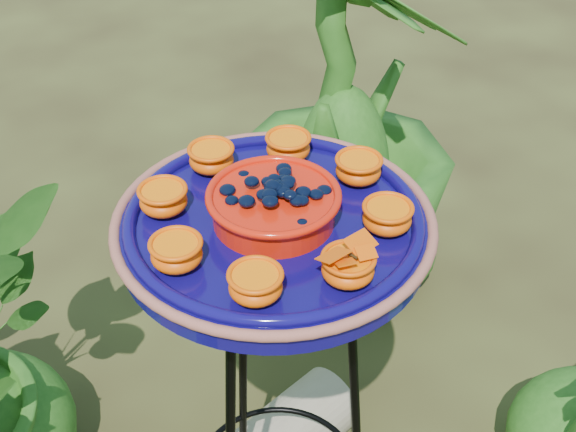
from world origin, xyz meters
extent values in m
torus|color=black|center=(0.03, -0.08, 0.93)|extent=(0.30, 0.30, 0.02)
cylinder|color=black|center=(0.05, 0.07, 0.47)|extent=(0.03, 0.09, 0.93)
cylinder|color=#0C064F|center=(0.03, -0.08, 0.97)|extent=(0.53, 0.53, 0.04)
torus|color=#AB5B4D|center=(0.03, -0.08, 0.99)|extent=(0.50, 0.50, 0.02)
torus|color=#0C064F|center=(0.03, -0.08, 0.99)|extent=(0.46, 0.46, 0.02)
cylinder|color=red|center=(0.03, -0.08, 1.01)|extent=(0.21, 0.21, 0.05)
torus|color=red|center=(0.03, -0.08, 1.04)|extent=(0.21, 0.21, 0.01)
ellipsoid|color=black|center=(0.03, -0.08, 1.04)|extent=(0.17, 0.17, 0.03)
ellipsoid|color=#FF7302|center=(0.20, -0.08, 1.01)|extent=(0.07, 0.07, 0.04)
cylinder|color=#FF6A05|center=(0.20, -0.08, 1.03)|extent=(0.07, 0.07, 0.01)
ellipsoid|color=#FF7302|center=(0.14, 0.04, 1.01)|extent=(0.07, 0.07, 0.04)
cylinder|color=#FF6A05|center=(0.14, 0.04, 1.03)|extent=(0.07, 0.07, 0.01)
ellipsoid|color=#FF7302|center=(0.02, 0.09, 1.01)|extent=(0.07, 0.07, 0.04)
cylinder|color=#FF6A05|center=(0.02, 0.09, 1.03)|extent=(0.07, 0.07, 0.01)
ellipsoid|color=#FF7302|center=(-0.10, 0.03, 1.01)|extent=(0.07, 0.07, 0.04)
cylinder|color=#FF6A05|center=(-0.10, 0.03, 1.03)|extent=(0.07, 0.07, 0.01)
ellipsoid|color=#FF7302|center=(-0.14, -0.09, 1.01)|extent=(0.07, 0.07, 0.04)
cylinder|color=#FF6A05|center=(-0.14, -0.09, 1.03)|extent=(0.07, 0.07, 0.01)
ellipsoid|color=#FF7302|center=(-0.09, -0.21, 1.01)|extent=(0.07, 0.07, 0.04)
cylinder|color=#FF6A05|center=(-0.09, -0.21, 1.03)|extent=(0.07, 0.07, 0.01)
ellipsoid|color=#FF7302|center=(0.04, -0.26, 1.01)|extent=(0.07, 0.07, 0.04)
cylinder|color=#FF6A05|center=(0.04, -0.26, 1.03)|extent=(0.07, 0.07, 0.01)
ellipsoid|color=#FF7302|center=(0.15, -0.20, 1.01)|extent=(0.07, 0.07, 0.04)
cylinder|color=#FF6A05|center=(0.15, -0.20, 1.03)|extent=(0.07, 0.07, 0.01)
cylinder|color=black|center=(0.04, -0.26, 1.04)|extent=(0.01, 0.03, 0.00)
cube|color=#FC4205|center=(0.01, -0.25, 1.04)|extent=(0.04, 0.03, 0.01)
cube|color=#FC4205|center=(0.06, -0.25, 1.04)|extent=(0.04, 0.03, 0.01)
imported|color=#235316|center=(0.73, 0.61, 0.57)|extent=(0.74, 0.74, 1.15)
camera|label=1|loc=(-0.51, -0.89, 1.75)|focal=50.00mm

